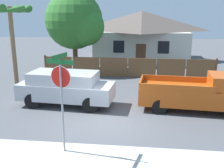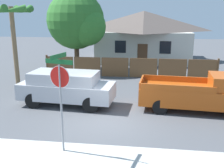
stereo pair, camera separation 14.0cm
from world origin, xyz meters
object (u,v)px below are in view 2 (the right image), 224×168
palm_tree (12,17)px  red_suv (66,87)px  house (143,35)px  stop_sign (60,86)px  orange_pickup (201,93)px  oak_tree (78,22)px

palm_tree → red_suv: (4.17, -2.93, -3.46)m
house → stop_sign: house is taller
orange_pickup → red_suv: bearing=-175.6°
house → orange_pickup: (3.02, -14.46, -1.63)m
orange_pickup → stop_sign: stop_sign is taller
house → orange_pickup: 14.86m
palm_tree → house: bearing=55.5°
house → stop_sign: 19.24m
house → orange_pickup: house is taller
house → palm_tree: 14.10m
house → palm_tree: palm_tree is taller
house → red_suv: size_ratio=1.92×
orange_pickup → stop_sign: bearing=-135.5°
house → oak_tree: size_ratio=1.49×
oak_tree → palm_tree: (-2.76, -5.36, 0.43)m
oak_tree → orange_pickup: oak_tree is taller
orange_pickup → oak_tree: bearing=139.1°
palm_tree → stop_sign: size_ratio=1.51×
palm_tree → orange_pickup: (10.94, -2.95, -3.53)m
palm_tree → orange_pickup: size_ratio=0.93×
palm_tree → red_suv: bearing=-35.1°
orange_pickup → stop_sign: 7.33m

